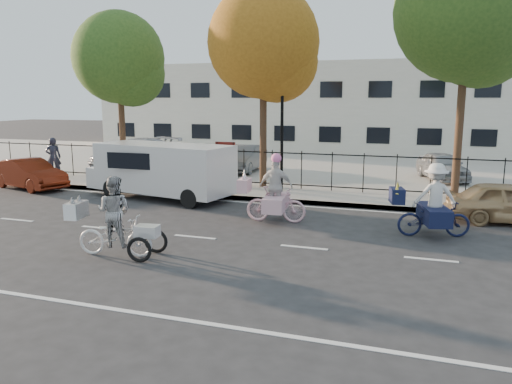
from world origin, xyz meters
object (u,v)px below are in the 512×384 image
at_px(zebra_trike, 115,225).
at_px(pedestrian, 53,157).
at_px(lot_car_a, 135,153).
at_px(lamppost, 282,113).
at_px(lot_car_c, 244,158).
at_px(unicorn_bike, 275,197).
at_px(red_sedan, 29,174).
at_px(white_van, 161,169).
at_px(lot_car_d, 442,166).
at_px(bull_bike, 433,208).
at_px(gold_sedan, 510,203).

height_order(zebra_trike, pedestrian, pedestrian).
bearing_deg(lot_car_a, zebra_trike, -41.21).
relative_size(zebra_trike, lot_car_a, 0.44).
height_order(lamppost, lot_car_c, lamppost).
relative_size(lamppost, lot_car_c, 1.13).
bearing_deg(pedestrian, zebra_trike, 97.00).
xyz_separation_m(unicorn_bike, lot_car_a, (-9.89, 8.20, 0.12)).
xyz_separation_m(red_sedan, lot_car_a, (1.28, 5.99, 0.28)).
bearing_deg(lot_car_a, white_van, -32.42).
height_order(lamppost, lot_car_d, lamppost).
bearing_deg(pedestrian, red_sedan, 65.00).
xyz_separation_m(pedestrian, lot_car_a, (1.82, 3.88, -0.16)).
relative_size(pedestrian, lot_car_d, 0.51).
bearing_deg(red_sedan, lot_car_d, -50.32).
distance_m(lamppost, white_van, 5.02).
xyz_separation_m(bull_bike, lot_car_d, (0.50, 9.25, -0.04)).
distance_m(bull_bike, gold_sedan, 3.21).
relative_size(unicorn_bike, bull_bike, 0.95).
relative_size(pedestrian, lot_car_a, 0.35).
height_order(unicorn_bike, pedestrian, unicorn_bike).
distance_m(pedestrian, lot_car_c, 8.77).
height_order(lot_car_a, lot_car_c, lot_car_a).
bearing_deg(unicorn_bike, white_van, 61.55).
height_order(white_van, lot_car_a, white_van).
xyz_separation_m(pedestrian, lot_car_d, (16.68, 4.75, -0.29)).
relative_size(lot_car_a, lot_car_d, 1.44).
bearing_deg(pedestrian, lot_car_a, -154.46).
xyz_separation_m(zebra_trike, unicorn_bike, (2.63, 4.33, 0.03)).
height_order(unicorn_bike, lot_car_c, unicorn_bike).
relative_size(bull_bike, lot_car_d, 0.62).
xyz_separation_m(unicorn_bike, lot_car_d, (4.97, 9.07, -0.02)).
distance_m(zebra_trike, lot_car_d, 15.41).
bearing_deg(bull_bike, red_sedan, 67.45).
distance_m(lamppost, lot_car_d, 7.92).
bearing_deg(unicorn_bike, bull_bike, -97.81).
xyz_separation_m(lamppost, white_van, (-3.92, -2.41, -2.00)).
distance_m(unicorn_bike, white_van, 5.41).
height_order(zebra_trike, lot_car_d, zebra_trike).
xyz_separation_m(lamppost, zebra_trike, (-1.57, -8.85, -2.37)).
bearing_deg(zebra_trike, lot_car_d, -37.46).
height_order(unicorn_bike, white_van, unicorn_bike).
bearing_deg(unicorn_bike, gold_sedan, -77.78).
bearing_deg(bull_bike, lot_car_d, -16.96).
bearing_deg(gold_sedan, unicorn_bike, 100.56).
bearing_deg(lamppost, lot_car_d, 37.09).
relative_size(red_sedan, lot_car_d, 1.05).
relative_size(lamppost, lot_car_a, 0.85).
bearing_deg(lot_car_d, white_van, -163.82).
xyz_separation_m(white_van, pedestrian, (-6.73, 2.21, -0.07)).
relative_size(unicorn_bike, lot_car_a, 0.41).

